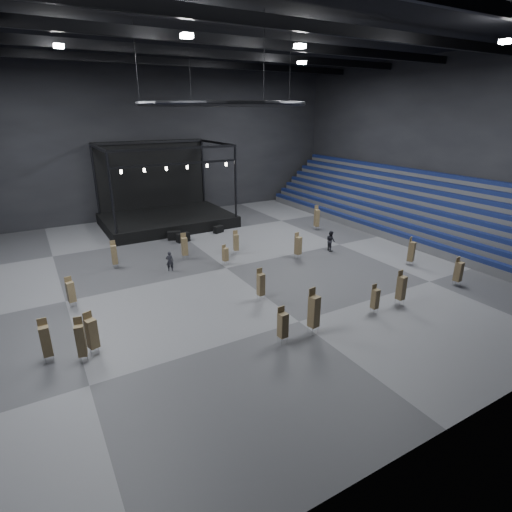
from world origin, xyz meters
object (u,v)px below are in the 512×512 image
chair_stack_2 (92,333)px  chair_stack_8 (411,251)px  chair_stack_14 (317,218)px  chair_stack_1 (314,311)px  chair_stack_16 (46,340)px  flight_case_mid (183,237)px  chair_stack_10 (114,254)px  man_center (170,261)px  chair_stack_3 (261,284)px  chair_stack_6 (71,291)px  chair_stack_11 (458,271)px  flight_case_right (218,229)px  chair_stack_12 (298,245)px  chair_stack_0 (81,340)px  crew_member (331,241)px  chair_stack_5 (375,298)px  chair_stack_4 (225,254)px  flight_case_left (174,236)px  chair_stack_15 (401,287)px  stage (165,212)px  chair_stack_7 (184,246)px  chair_stack_9 (283,324)px

chair_stack_2 → chair_stack_8: 25.79m
chair_stack_14 → chair_stack_1: bearing=-118.0°
chair_stack_2 → chair_stack_16: bearing=149.1°
flight_case_mid → chair_stack_10: bearing=-152.1°
man_center → chair_stack_2: bearing=72.1°
chair_stack_3 → chair_stack_16: bearing=-178.8°
chair_stack_6 → chair_stack_16: size_ratio=0.86×
chair_stack_1 → chair_stack_6: 16.24m
chair_stack_11 → man_center: bearing=135.2°
flight_case_mid → flight_case_right: size_ratio=1.18×
flight_case_mid → chair_stack_14: size_ratio=0.48×
flight_case_right → chair_stack_12: (2.79, -10.87, 0.88)m
chair_stack_0 → chair_stack_8: bearing=12.2°
chair_stack_0 → chair_stack_8: 26.42m
chair_stack_16 → crew_member: (24.59, 6.46, -0.33)m
chair_stack_6 → chair_stack_5: bearing=-42.0°
chair_stack_4 → chair_stack_5: chair_stack_5 is taller
flight_case_mid → chair_stack_5: bearing=-74.9°
chair_stack_4 → chair_stack_16: size_ratio=0.71×
flight_case_left → chair_stack_0: bearing=-122.0°
chair_stack_10 → chair_stack_14: bearing=7.2°
chair_stack_0 → chair_stack_11: bearing=2.0°
chair_stack_11 → chair_stack_15: size_ratio=0.91×
flight_case_right → chair_stack_11: size_ratio=0.50×
stage → chair_stack_12: bearing=-69.1°
flight_case_mid → crew_member: 14.73m
chair_stack_3 → chair_stack_15: bearing=-36.1°
chair_stack_3 → chair_stack_10: chair_stack_10 is taller
chair_stack_2 → chair_stack_11: bearing=-29.1°
chair_stack_0 → crew_member: bearing=28.0°
chair_stack_7 → man_center: (-2.04, -1.97, -0.41)m
chair_stack_4 → crew_member: size_ratio=0.92×
chair_stack_15 → man_center: bearing=124.7°
chair_stack_4 → chair_stack_9: 13.05m
chair_stack_6 → crew_member: 22.71m
stage → chair_stack_1: (-0.06, -28.22, 0.03)m
chair_stack_0 → crew_member: size_ratio=1.34×
flight_case_mid → crew_member: size_ratio=0.69×
flight_case_mid → man_center: 7.84m
chair_stack_5 → flight_case_left: bearing=103.4°
chair_stack_5 → chair_stack_12: size_ratio=0.83×
chair_stack_0 → chair_stack_1: chair_stack_1 is taller
chair_stack_6 → chair_stack_14: 26.70m
chair_stack_3 → chair_stack_9: bearing=-109.8°
chair_stack_8 → crew_member: 7.31m
flight_case_left → chair_stack_15: size_ratio=0.53×
flight_case_mid → chair_stack_6: bearing=-139.6°
chair_stack_0 → chair_stack_16: chair_stack_0 is taller
chair_stack_2 → chair_stack_3: chair_stack_2 is taller
stage → chair_stack_3: bearing=-91.3°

